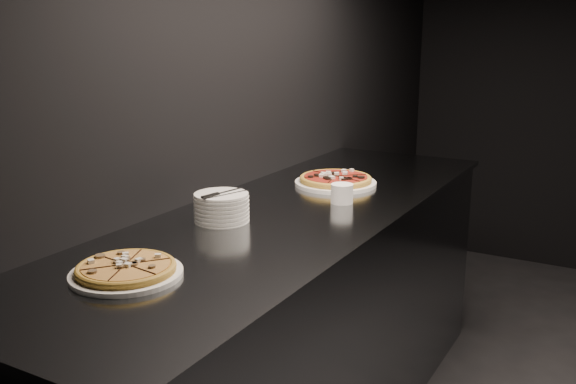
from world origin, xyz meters
The scene contains 7 objects.
wall_left centered at (-2.50, 0.00, 1.40)m, with size 0.02×5.00×2.80m, color black.
counter centered at (-2.13, 0.00, 0.46)m, with size 0.74×2.44×0.92m.
pizza_mushroom centered at (-2.19, -0.76, 0.94)m, with size 0.30×0.30×0.03m.
pizza_tomato centered at (-2.16, 0.42, 0.94)m, with size 0.38×0.38×0.04m.
plate_stack centered at (-2.27, -0.23, 0.97)m, with size 0.18×0.18×0.10m.
cutlery centered at (-2.26, -0.24, 1.02)m, with size 0.10×0.19×0.01m.
ramekin centered at (-2.01, 0.18, 0.96)m, with size 0.08×0.08×0.07m.
Camera 1 is at (-1.05, -1.92, 1.55)m, focal length 40.00 mm.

